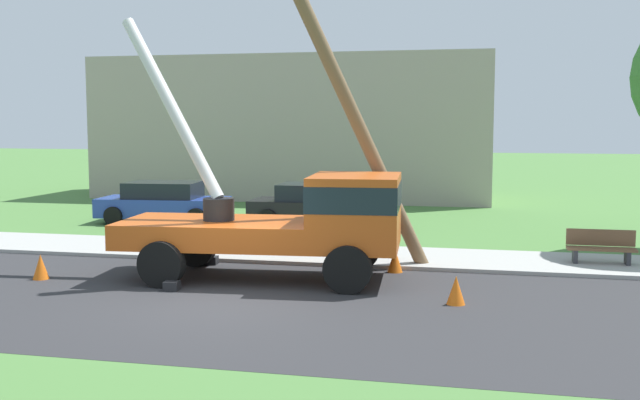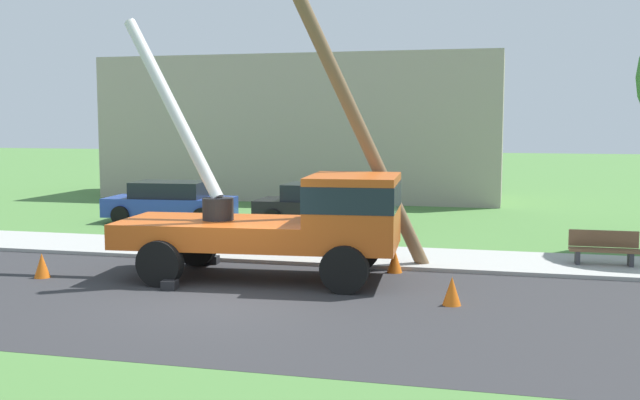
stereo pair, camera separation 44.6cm
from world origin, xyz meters
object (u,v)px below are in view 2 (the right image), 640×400
object	(u,v)px
traffic_cone_ahead	(452,291)
parked_sedan_black	(322,205)
leaning_utility_pole	(343,92)
traffic_cone_behind	(42,266)
park_bench	(604,249)
parked_sedan_blue	(170,202)
utility_truck	(296,217)
traffic_cone_curbside	(395,261)

from	to	relation	value
traffic_cone_ahead	parked_sedan_black	size ratio (longest dim) A/B	0.13
leaning_utility_pole	traffic_cone_behind	xyz separation A→B (m)	(-6.39, -2.47, -3.91)
traffic_cone_ahead	park_bench	size ratio (longest dim) A/B	0.35
leaning_utility_pole	traffic_cone_ahead	distance (m)	5.55
traffic_cone_ahead	park_bench	world-z (taller)	park_bench
parked_sedan_blue	parked_sedan_black	distance (m)	5.39
parked_sedan_blue	parked_sedan_black	size ratio (longest dim) A/B	1.03
utility_truck	park_bench	distance (m)	7.51
utility_truck	parked_sedan_black	size ratio (longest dim) A/B	1.57
traffic_cone_ahead	parked_sedan_blue	size ratio (longest dim) A/B	0.12
leaning_utility_pole	parked_sedan_black	world-z (taller)	leaning_utility_pole
utility_truck	parked_sedan_blue	xyz separation A→B (m)	(-6.85, 8.09, -0.70)
traffic_cone_ahead	park_bench	bearing A→B (deg)	54.40
utility_truck	traffic_cone_behind	distance (m)	5.84
traffic_cone_ahead	traffic_cone_curbside	size ratio (longest dim) A/B	1.00
utility_truck	parked_sedan_blue	world-z (taller)	utility_truck
traffic_cone_behind	parked_sedan_blue	xyz separation A→B (m)	(-1.25, 9.33, 0.43)
traffic_cone_behind	parked_sedan_blue	world-z (taller)	parked_sedan_blue
parked_sedan_blue	park_bench	xyz separation A→B (m)	(13.67, -5.10, -0.25)
parked_sedan_black	traffic_cone_ahead	bearing A→B (deg)	-63.29
park_bench	traffic_cone_curbside	bearing A→B (deg)	-160.20
utility_truck	parked_sedan_black	distance (m)	8.56
traffic_cone_ahead	traffic_cone_behind	distance (m)	9.16
traffic_cone_behind	traffic_cone_curbside	xyz separation A→B (m)	(7.63, 2.50, 0.00)
park_bench	parked_sedan_black	bearing A→B (deg)	146.83
traffic_cone_behind	park_bench	bearing A→B (deg)	18.79
parked_sedan_blue	traffic_cone_ahead	bearing A→B (deg)	-42.90
leaning_utility_pole	park_bench	world-z (taller)	leaning_utility_pole
traffic_cone_curbside	parked_sedan_blue	bearing A→B (deg)	142.47
traffic_cone_ahead	parked_sedan_black	xyz separation A→B (m)	(-5.02, 9.98, 0.43)
leaning_utility_pole	traffic_cone_behind	bearing A→B (deg)	-158.86
parked_sedan_black	utility_truck	bearing A→B (deg)	-80.08
utility_truck	traffic_cone_curbside	distance (m)	2.65
leaning_utility_pole	parked_sedan_black	xyz separation A→B (m)	(-2.26, 7.17, -3.48)
parked_sedan_blue	park_bench	world-z (taller)	parked_sedan_blue
utility_truck	traffic_cone_behind	bearing A→B (deg)	-167.53
parked_sedan_blue	traffic_cone_curbside	bearing A→B (deg)	-37.53
traffic_cone_curbside	parked_sedan_blue	size ratio (longest dim) A/B	0.12
parked_sedan_black	park_bench	world-z (taller)	parked_sedan_black
utility_truck	traffic_cone_behind	xyz separation A→B (m)	(-5.60, -1.24, -1.13)
traffic_cone_ahead	parked_sedan_blue	distance (m)	14.21
leaning_utility_pole	utility_truck	bearing A→B (deg)	-122.63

